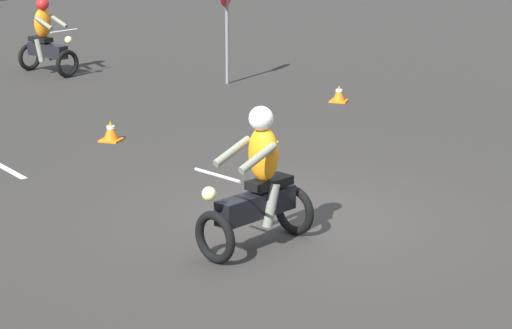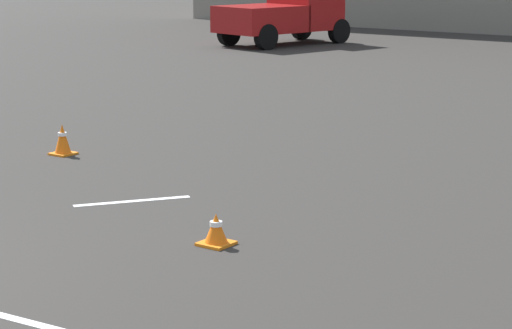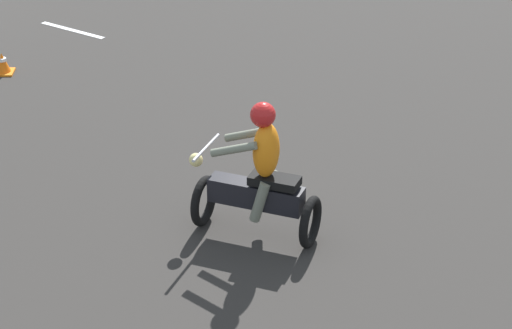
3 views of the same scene
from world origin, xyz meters
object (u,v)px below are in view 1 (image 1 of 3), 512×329
stop_sign (226,5)px  traffic_cone_mid_center (111,131)px  motorcycle_rider_background (46,41)px  motorcycle_rider_foreground (258,187)px  traffic_cone_near_left (339,94)px

stop_sign → traffic_cone_mid_center: 5.28m
traffic_cone_mid_center → stop_sign: bearing=-2.4°
stop_sign → motorcycle_rider_background: bearing=92.3°
motorcycle_rider_foreground → traffic_cone_mid_center: size_ratio=4.99×
motorcycle_rider_foreground → traffic_cone_mid_center: bearing=-19.8°
motorcycle_rider_background → traffic_cone_mid_center: (-4.90, -3.89, -0.57)m
stop_sign → traffic_cone_mid_center: size_ratio=6.91×
motorcycle_rider_background → traffic_cone_mid_center: 6.28m
motorcycle_rider_background → traffic_cone_near_left: size_ratio=5.19×
traffic_cone_mid_center → traffic_cone_near_left: bearing=-35.1°
traffic_cone_near_left → traffic_cone_mid_center: size_ratio=0.96×
motorcycle_rider_background → stop_sign: bearing=114.8°
motorcycle_rider_background → traffic_cone_near_left: bearing=105.3°
stop_sign → traffic_cone_near_left: size_ratio=7.19×
stop_sign → motorcycle_rider_foreground: bearing=-158.4°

